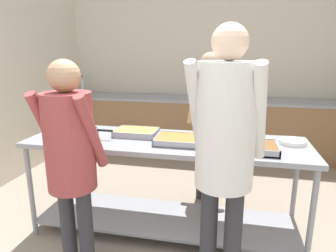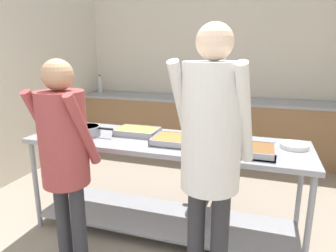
{
  "view_description": "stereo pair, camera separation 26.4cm",
  "coord_description": "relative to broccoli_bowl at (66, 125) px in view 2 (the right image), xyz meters",
  "views": [
    {
      "loc": [
        0.51,
        -1.02,
        1.64
      ],
      "look_at": [
        -0.02,
        1.48,
        0.98
      ],
      "focal_mm": 32.0,
      "sensor_mm": 36.0,
      "label": 1
    },
    {
      "loc": [
        0.77,
        -0.95,
        1.64
      ],
      "look_at": [
        -0.02,
        1.48,
        0.98
      ],
      "focal_mm": 32.0,
      "sensor_mm": 36.0,
      "label": 2
    }
  ],
  "objects": [
    {
      "name": "plate_stack",
      "position": [
        2.1,
        0.04,
        -0.02
      ],
      "size": [
        0.22,
        0.22,
        0.04
      ],
      "color": "white",
      "rests_on": "serving_counter"
    },
    {
      "name": "serving_tray_greens",
      "position": [
        0.76,
        0.02,
        -0.01
      ],
      "size": [
        0.38,
        0.26,
        0.05
      ],
      "color": "gray",
      "rests_on": "serving_counter"
    },
    {
      "name": "guest_serving_right",
      "position": [
        1.56,
        -0.73,
        0.19
      ],
      "size": [
        0.5,
        0.41,
        1.78
      ],
      "color": "#2D2D33",
      "rests_on": "ground_plane"
    },
    {
      "name": "wall_rear",
      "position": [
        1.07,
        2.55,
        0.41
      ],
      "size": [
        4.51,
        0.06,
        2.65
      ],
      "color": "beige",
      "rests_on": "ground_plane"
    },
    {
      "name": "wall_left",
      "position": [
        -1.16,
        0.55,
        0.41
      ],
      "size": [
        0.06,
        4.13,
        2.65
      ],
      "color": "beige",
      "rests_on": "ground_plane"
    },
    {
      "name": "water_bottle",
      "position": [
        -0.94,
        2.26,
        0.12
      ],
      "size": [
        0.08,
        0.08,
        0.31
      ],
      "color": "silver",
      "rests_on": "back_counter"
    },
    {
      "name": "serving_tray_vegetables",
      "position": [
        1.71,
        -0.19,
        -0.01
      ],
      "size": [
        0.47,
        0.32,
        0.05
      ],
      "color": "gray",
      "rests_on": "serving_counter"
    },
    {
      "name": "serving_counter",
      "position": [
        1.05,
        -0.07,
        -0.32
      ],
      "size": [
        2.4,
        0.71,
        0.88
      ],
      "color": "gray",
      "rests_on": "ground_plane"
    },
    {
      "name": "broccoli_bowl",
      "position": [
        0.0,
        0.0,
        0.0
      ],
      "size": [
        0.22,
        0.22,
        0.11
      ],
      "color": "silver",
      "rests_on": "serving_counter"
    },
    {
      "name": "cook_behind_counter",
      "position": [
        1.36,
        0.62,
        0.09
      ],
      "size": [
        0.45,
        0.38,
        1.61
      ],
      "color": "#2D2D33",
      "rests_on": "ground_plane"
    },
    {
      "name": "sauce_pan",
      "position": [
        0.34,
        -0.16,
        0.01
      ],
      "size": [
        0.39,
        0.25,
        0.09
      ],
      "color": "gray",
      "rests_on": "serving_counter"
    },
    {
      "name": "serving_tray_roast",
      "position": [
        1.21,
        -0.13,
        -0.01
      ],
      "size": [
        0.46,
        0.31,
        0.05
      ],
      "color": "gray",
      "rests_on": "serving_counter"
    },
    {
      "name": "back_counter",
      "position": [
        1.07,
        2.18,
        -0.47
      ],
      "size": [
        4.35,
        0.65,
        0.9
      ],
      "color": "olive",
      "rests_on": "ground_plane"
    },
    {
      "name": "guest_serving_left",
      "position": [
        0.55,
        -0.76,
        0.06
      ],
      "size": [
        0.45,
        0.34,
        1.58
      ],
      "color": "#2D2D33",
      "rests_on": "ground_plane"
    }
  ]
}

